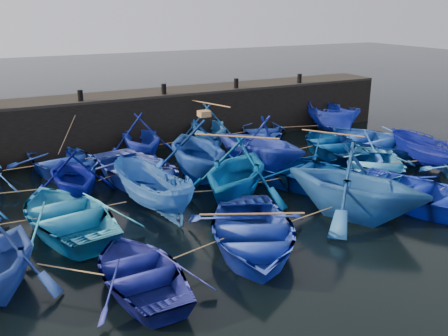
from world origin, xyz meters
name	(u,v)px	position (x,y,z in m)	size (l,w,h in m)	color
ground	(267,214)	(0.00, 0.00, 0.00)	(120.00, 120.00, 0.00)	black
quay_wall	(159,118)	(0.00, 10.50, 1.25)	(26.00, 2.50, 2.50)	black
quay_top	(158,93)	(0.00, 10.50, 2.56)	(26.00, 2.50, 0.12)	black
bollard_1	(80,96)	(-4.00, 9.60, 2.87)	(0.24, 0.24, 0.50)	black
bollard_2	(164,89)	(0.00, 9.60, 2.87)	(0.24, 0.24, 0.50)	black
bollard_3	(236,83)	(4.00, 9.60, 2.87)	(0.24, 0.24, 0.50)	black
bollard_4	(299,78)	(8.00, 9.60, 2.87)	(0.24, 0.24, 0.50)	black
boat_1	(63,162)	(-5.37, 7.40, 0.54)	(3.71, 5.18, 1.07)	#183596
boat_2	(140,136)	(-1.79, 8.10, 1.05)	(3.45, 4.00, 2.11)	#14269E
boat_3	(208,126)	(1.70, 8.28, 1.11)	(3.64, 4.22, 2.22)	blue
boat_4	(262,131)	(4.93, 8.43, 0.47)	(3.22, 4.50, 0.93)	navy
boat_5	(332,118)	(9.02, 7.82, 0.88)	(1.72, 4.56, 1.76)	navy
boat_7	(73,174)	(-5.53, 4.41, 0.96)	(3.14, 3.64, 1.91)	#000673
boat_8	(139,170)	(-2.93, 4.85, 0.57)	(3.93, 5.50, 1.14)	#3046B7
boat_9	(198,148)	(-0.55, 4.44, 1.27)	(4.15, 4.81, 2.53)	navy
boat_10	(259,142)	(2.23, 4.26, 1.21)	(3.95, 4.58, 2.41)	#182EAC
boat_11	(332,144)	(6.51, 4.69, 0.49)	(3.40, 4.75, 0.99)	navy
boat_12	(374,140)	(8.55, 4.04, 0.58)	(4.00, 5.59, 1.16)	blue
boat_14	(67,213)	(-6.25, 1.83, 0.54)	(3.71, 5.18, 1.08)	#227CCB
boat_15	(152,191)	(-3.43, 1.88, 0.79)	(1.54, 4.09, 1.58)	#2054A8
boat_16	(236,170)	(-0.38, 1.51, 1.19)	(3.90, 4.52, 2.38)	#03549D
boat_17	(308,173)	(2.81, 1.55, 0.57)	(3.90, 5.46, 1.13)	navy
boat_18	(375,167)	(5.77, 1.03, 0.53)	(3.63, 5.08, 1.05)	blue
boat_19	(433,153)	(8.74, 0.75, 0.77)	(1.49, 3.96, 1.53)	#06107A
boat_21	(140,271)	(-5.27, -2.45, 0.43)	(2.97, 4.16, 0.86)	navy
boat_22	(252,232)	(-1.77, -2.01, 0.54)	(3.74, 5.23, 1.09)	#1C37B3
boat_23	(356,182)	(2.37, -1.59, 1.27)	(4.15, 4.82, 2.54)	#184F98
boat_24	(423,194)	(5.02, -2.07, 0.55)	(3.76, 5.26, 1.09)	#0F27C3
wooden_crate	(204,114)	(-0.25, 4.44, 2.65)	(0.44, 0.43, 0.23)	olive
mooring_ropes	(203,152)	(-0.09, 5.00, 0.87)	(17.81, 12.12, 2.10)	tan
loose_oars	(259,139)	(1.52, 3.12, 1.70)	(10.55, 12.37, 1.45)	#99724C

